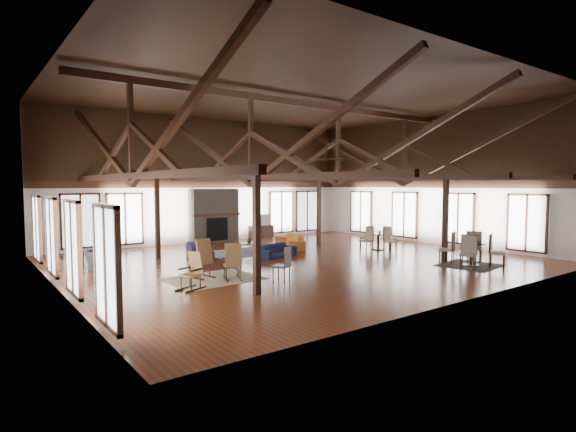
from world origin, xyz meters
TOP-DOWN VIEW (x-y plane):
  - floor at (0.00, 0.00)m, footprint 16.00×16.00m
  - ceiling at (0.00, 0.00)m, footprint 16.00×14.00m
  - wall_back at (0.00, 7.00)m, footprint 16.00×0.02m
  - wall_front at (0.00, -7.00)m, footprint 16.00×0.02m
  - wall_left at (-8.00, 0.00)m, footprint 0.02×14.00m
  - wall_right at (8.00, 0.00)m, footprint 0.02×14.00m
  - roof_truss at (0.00, 0.00)m, footprint 15.60×14.07m
  - post_grid at (0.00, 0.00)m, footprint 8.16×7.16m
  - fireplace at (0.00, 6.67)m, footprint 2.50×0.69m
  - ceiling_fan at (0.50, -1.00)m, footprint 1.60×1.60m
  - sofa_navy_front at (-0.16, 1.08)m, footprint 1.81×1.05m
  - sofa_navy_left at (-2.77, 2.48)m, footprint 2.13×1.33m
  - sofa_orange at (1.65, 2.71)m, footprint 2.17×1.37m
  - coffee_table at (-0.56, 2.65)m, footprint 1.17×0.74m
  - vase at (-0.51, 2.59)m, footprint 0.22×0.22m
  - armchair at (-6.34, 2.60)m, footprint 1.18×1.10m
  - side_table_lamp at (-7.00, 3.09)m, footprint 0.48×0.48m
  - rocking_chair_a at (-4.24, -0.82)m, footprint 0.68×1.01m
  - rocking_chair_b at (-3.63, -1.59)m, footprint 0.72×0.95m
  - rocking_chair_c at (-5.05, -1.96)m, footprint 0.88×0.68m
  - side_chair_a at (-2.74, -0.13)m, footprint 0.52×0.52m
  - side_chair_b at (-2.62, -2.80)m, footprint 0.60×0.60m
  - cafe_table_near at (4.14, -4.46)m, footprint 2.17×2.17m
  - cafe_table_far at (4.44, 0.07)m, footprint 1.87×1.87m
  - cup_near at (4.12, -4.46)m, footprint 0.14×0.14m
  - cup_far at (4.53, 0.08)m, footprint 0.15×0.15m
  - tv_console at (2.78, 6.75)m, footprint 1.29×0.48m
  - television at (2.79, 6.75)m, footprint 1.04×0.23m
  - rug_tan at (-4.04, -1.13)m, footprint 2.76×2.22m
  - rug_navy at (-0.71, 2.85)m, footprint 3.24×2.54m
  - rug_dark at (4.16, -4.39)m, footprint 2.24×2.09m

SIDE VIEW (x-z plane):
  - floor at x=0.00m, z-range 0.00..0.00m
  - rug_dark at x=4.16m, z-range 0.00..0.01m
  - rug_tan at x=-4.04m, z-range 0.00..0.01m
  - rug_navy at x=-0.71m, z-range 0.00..0.01m
  - sofa_navy_front at x=-0.16m, z-range 0.00..0.50m
  - sofa_navy_left at x=-2.77m, z-range 0.00..0.58m
  - sofa_orange at x=1.65m, z-range 0.00..0.59m
  - armchair at x=-6.34m, z-range 0.00..0.62m
  - tv_console at x=2.78m, z-range 0.00..0.65m
  - coffee_table at x=-0.56m, z-range 0.15..0.57m
  - side_table_lamp at x=-7.00m, z-range -0.15..1.08m
  - rocking_chair_c at x=-5.05m, z-range -0.03..0.98m
  - cafe_table_far at x=4.44m, z-range 0.00..0.98m
  - side_chair_a at x=-2.74m, z-range 0.07..0.95m
  - vase at x=-0.51m, z-range 0.42..0.61m
  - rocking_chair_b at x=-3.63m, z-range -0.03..1.06m
  - rocking_chair_a at x=-4.24m, z-range -0.04..1.16m
  - cafe_table_near at x=4.14m, z-range 0.00..1.13m
  - side_chair_b at x=-2.62m, z-range 0.08..1.12m
  - cup_far at x=4.53m, z-range 0.70..0.80m
  - cup_near at x=4.12m, z-range 0.81..0.92m
  - television at x=2.79m, z-range 0.65..1.24m
  - fireplace at x=0.00m, z-range -0.01..2.59m
  - post_grid at x=0.00m, z-range 0.00..3.05m
  - wall_back at x=0.00m, z-range 0.00..6.00m
  - wall_front at x=0.00m, z-range 0.00..6.00m
  - wall_left at x=-8.00m, z-range 0.00..6.00m
  - wall_right at x=8.00m, z-range 0.00..6.00m
  - ceiling_fan at x=0.50m, z-range 3.36..4.11m
  - roof_truss at x=0.00m, z-range 2.46..5.60m
  - ceiling at x=0.00m, z-range 5.99..6.01m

